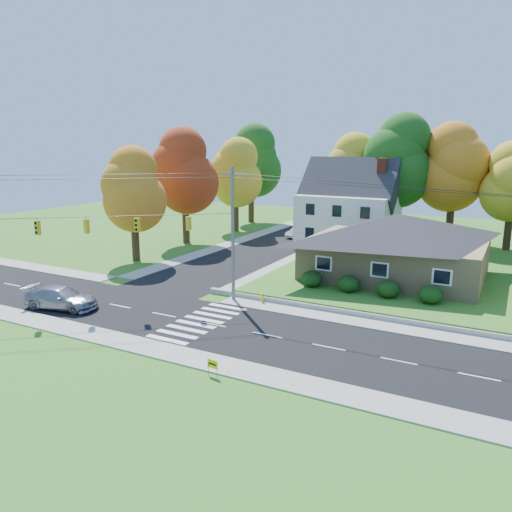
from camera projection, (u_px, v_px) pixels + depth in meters
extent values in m
plane|color=#3D7923|center=(213.00, 325.00, 32.56)|extent=(120.00, 120.00, 0.00)
cube|color=black|center=(213.00, 324.00, 32.55)|extent=(90.00, 8.00, 0.02)
cube|color=black|center=(276.00, 245.00, 58.61)|extent=(8.00, 44.00, 0.02)
cube|color=#9C9A90|center=(250.00, 303.00, 36.85)|extent=(90.00, 2.00, 0.08)
cube|color=#9C9A90|center=(164.00, 351.00, 28.24)|extent=(90.00, 2.00, 0.08)
cube|color=#3D7923|center=(463.00, 273.00, 44.59)|extent=(30.00, 30.00, 0.50)
cube|color=tan|center=(395.00, 258.00, 42.19)|extent=(14.00, 10.00, 3.20)
pyramid|color=#26262B|center=(397.00, 227.00, 41.60)|extent=(14.60, 10.60, 2.20)
cube|color=silver|center=(348.00, 219.00, 55.93)|extent=(10.00, 8.00, 5.60)
pyramid|color=#26262B|center=(350.00, 183.00, 55.06)|extent=(10.40, 8.40, 2.40)
cube|color=brown|center=(380.00, 203.00, 53.89)|extent=(0.90, 0.90, 9.60)
ellipsoid|color=#163A10|center=(312.00, 279.00, 39.36)|extent=(1.70, 1.70, 1.27)
ellipsoid|color=#163A10|center=(349.00, 284.00, 37.98)|extent=(1.70, 1.70, 1.27)
ellipsoid|color=#163A10|center=(388.00, 289.00, 36.60)|extent=(1.70, 1.70, 1.27)
ellipsoid|color=#163A10|center=(431.00, 295.00, 35.22)|extent=(1.70, 1.70, 1.27)
cylinder|color=#666059|center=(233.00, 235.00, 36.63)|extent=(0.26, 0.26, 10.00)
cube|color=#666059|center=(232.00, 174.00, 35.67)|extent=(1.60, 0.12, 0.12)
cube|color=gold|center=(38.00, 228.00, 34.03)|extent=(0.34, 0.26, 1.00)
cube|color=gold|center=(87.00, 226.00, 34.60)|extent=(0.26, 0.34, 1.00)
cube|color=gold|center=(137.00, 225.00, 35.20)|extent=(0.34, 0.26, 1.00)
cube|color=gold|center=(189.00, 223.00, 35.85)|extent=(0.26, 0.34, 1.00)
cylinder|color=black|center=(115.00, 216.00, 34.80)|extent=(13.02, 10.43, 0.04)
cylinder|color=#3F2A19|center=(348.00, 213.00, 62.04)|extent=(0.80, 0.80, 5.40)
sphere|color=gold|center=(349.00, 181.00, 61.19)|extent=(6.72, 6.72, 6.72)
sphere|color=gold|center=(350.00, 167.00, 60.82)|extent=(5.91, 5.91, 5.91)
sphere|color=gold|center=(350.00, 153.00, 60.46)|extent=(5.11, 5.11, 5.11)
cylinder|color=#3F2A19|center=(395.00, 213.00, 58.32)|extent=(0.86, 0.86, 6.30)
sphere|color=#205618|center=(397.00, 174.00, 57.33)|extent=(7.84, 7.84, 7.84)
sphere|color=#205618|center=(398.00, 157.00, 56.90)|extent=(6.90, 6.90, 6.90)
sphere|color=#205618|center=(399.00, 139.00, 56.47)|extent=(5.96, 5.96, 5.96)
cylinder|color=#3F2A19|center=(450.00, 217.00, 56.47)|extent=(0.83, 0.83, 5.85)
sphere|color=orange|center=(453.00, 180.00, 55.55)|extent=(7.28, 7.28, 7.28)
sphere|color=orange|center=(455.00, 163.00, 55.15)|extent=(6.41, 6.41, 6.41)
sphere|color=orange|center=(456.00, 146.00, 54.75)|extent=(5.53, 5.53, 5.53)
cylinder|color=#3F2A19|center=(508.00, 227.00, 52.95)|extent=(0.77, 0.77, 4.95)
sphere|color=gold|center=(512.00, 193.00, 52.17)|extent=(6.16, 6.16, 6.16)
cylinder|color=#3F2A19|center=(135.00, 236.00, 50.17)|extent=(0.77, 0.77, 4.95)
sphere|color=orange|center=(133.00, 201.00, 49.39)|extent=(6.16, 6.16, 6.16)
sphere|color=orange|center=(133.00, 185.00, 49.05)|extent=(5.42, 5.42, 5.42)
sphere|color=orange|center=(132.00, 169.00, 48.71)|extent=(4.68, 4.68, 4.68)
cylinder|color=#3F2A19|center=(186.00, 219.00, 59.13)|extent=(0.83, 0.83, 5.85)
sphere|color=#9C3113|center=(185.00, 183.00, 58.21)|extent=(7.28, 7.28, 7.28)
sphere|color=#9C3113|center=(184.00, 167.00, 57.81)|extent=(6.41, 6.41, 6.41)
sphere|color=#9C3113|center=(184.00, 151.00, 57.42)|extent=(5.53, 5.53, 5.53)
cylinder|color=#3F2A19|center=(236.00, 211.00, 67.33)|extent=(0.80, 0.80, 5.40)
sphere|color=gold|center=(235.00, 182.00, 66.48)|extent=(6.72, 6.72, 6.72)
sphere|color=gold|center=(235.00, 169.00, 66.11)|extent=(5.91, 5.91, 5.91)
sphere|color=gold|center=(235.00, 157.00, 65.75)|extent=(5.11, 5.11, 5.11)
cylinder|color=#3F2A19|center=(251.00, 201.00, 75.04)|extent=(0.86, 0.86, 6.30)
sphere|color=#205618|center=(251.00, 171.00, 74.04)|extent=(7.84, 7.84, 7.84)
sphere|color=#205618|center=(251.00, 157.00, 73.62)|extent=(6.90, 6.90, 6.90)
sphere|color=#205618|center=(251.00, 144.00, 73.19)|extent=(5.96, 5.96, 5.96)
imported|color=gray|center=(61.00, 298.00, 35.56)|extent=(5.70, 3.22, 1.56)
imported|color=#B4B6C2|center=(298.00, 232.00, 63.04)|extent=(2.15, 4.13, 1.29)
cylinder|color=yellow|center=(262.00, 302.00, 37.04)|extent=(0.34, 0.34, 0.09)
cylinder|color=yellow|center=(262.00, 299.00, 36.98)|extent=(0.22, 0.22, 0.51)
sphere|color=yellow|center=(262.00, 295.00, 36.91)|extent=(0.24, 0.24, 0.24)
cylinder|color=yellow|center=(262.00, 297.00, 36.96)|extent=(0.44, 0.20, 0.11)
cylinder|color=black|center=(209.00, 369.00, 25.44)|extent=(0.02, 0.02, 0.57)
cylinder|color=black|center=(217.00, 371.00, 25.21)|extent=(0.02, 0.02, 0.57)
cube|color=yellow|center=(213.00, 364.00, 25.25)|extent=(0.68, 0.14, 0.46)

